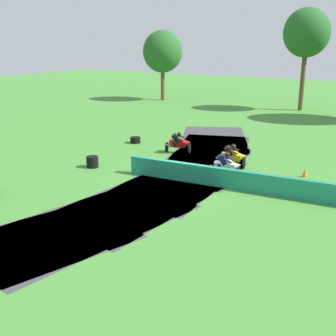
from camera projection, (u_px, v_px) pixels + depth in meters
ground_plane at (180, 180)px, 20.96m from camera, size 120.00×120.00×0.00m
track_asphalt at (164, 178)px, 21.34m from camera, size 8.95×28.16×0.01m
safety_barrier at (294, 188)px, 18.47m from camera, size 16.18×1.57×0.90m
motorcycle_lead_white at (226, 165)px, 21.14m from camera, size 1.71×1.03×1.43m
motorcycle_chase_yellow at (232, 156)px, 22.85m from camera, size 1.72×1.05×1.43m
motorcycle_trailing_red at (179, 143)px, 25.87m from camera, size 1.74×1.18×1.42m
tire_stack_mid_a at (92, 162)px, 23.01m from camera, size 0.64×0.64×0.60m
tire_stack_mid_b at (135, 140)px, 28.49m from camera, size 0.67×0.67×0.40m
traffic_cone at (305, 172)px, 21.43m from camera, size 0.28×0.28×0.44m
tree_far_left at (307, 33)px, 39.86m from camera, size 4.30×4.30×9.48m
tree_mid_rise at (163, 52)px, 47.54m from camera, size 4.36×4.36×7.63m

